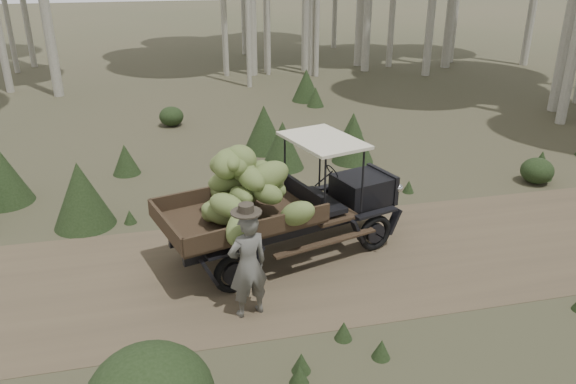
{
  "coord_description": "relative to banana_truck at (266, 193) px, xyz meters",
  "views": [
    {
      "loc": [
        -4.16,
        -8.61,
        5.29
      ],
      "look_at": [
        -2.02,
        0.55,
        1.23
      ],
      "focal_mm": 35.0,
      "sensor_mm": 36.0,
      "label": 1
    }
  ],
  "objects": [
    {
      "name": "undergrowth",
      "position": [
        0.55,
        0.56,
        -0.77
      ],
      "size": [
        24.64,
        25.04,
        1.4
      ],
      "color": "#233319",
      "rests_on": "ground"
    },
    {
      "name": "dirt_track",
      "position": [
        2.46,
        -0.36,
        -1.33
      ],
      "size": [
        70.0,
        4.0,
        0.01
      ],
      "primitive_type": "cube",
      "color": "brown",
      "rests_on": "ground"
    },
    {
      "name": "banana_truck",
      "position": [
        0.0,
        0.0,
        0.0
      ],
      "size": [
        4.88,
        3.02,
        2.33
      ],
      "rotation": [
        0.0,
        0.0,
        0.29
      ],
      "color": "black",
      "rests_on": "ground"
    },
    {
      "name": "ground",
      "position": [
        2.46,
        -0.36,
        -1.34
      ],
      "size": [
        120.0,
        120.0,
        0.0
      ],
      "primitive_type": "plane",
      "color": "#473D2B",
      "rests_on": "ground"
    },
    {
      "name": "farmer",
      "position": [
        -0.61,
        -1.62,
        -0.44
      ],
      "size": [
        0.73,
        0.58,
        1.9
      ],
      "rotation": [
        0.0,
        0.0,
        3.41
      ],
      "color": "#56544E",
      "rests_on": "ground"
    }
  ]
}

